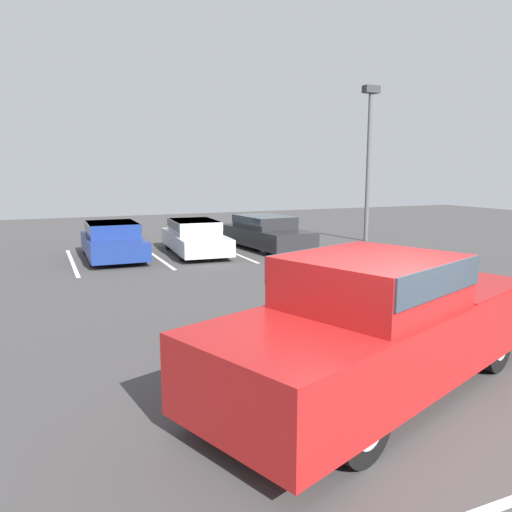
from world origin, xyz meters
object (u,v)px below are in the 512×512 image
(pickup_truck, at_px, (382,322))
(parked_sedan_a, at_px, (113,239))
(parked_sedan_b, at_px, (195,236))
(light_post, at_px, (369,148))
(parked_sedan_c, at_px, (265,231))

(pickup_truck, height_order, parked_sedan_a, pickup_truck)
(parked_sedan_a, distance_m, parked_sedan_b, 2.90)
(parked_sedan_a, height_order, parked_sedan_b, parked_sedan_a)
(pickup_truck, height_order, light_post, light_post)
(pickup_truck, distance_m, parked_sedan_b, 12.20)
(parked_sedan_c, bearing_deg, pickup_truck, -22.62)
(parked_sedan_b, relative_size, parked_sedan_c, 0.97)
(light_post, bearing_deg, parked_sedan_a, -179.06)
(parked_sedan_a, xyz_separation_m, parked_sedan_c, (5.74, -0.10, 0.02))
(parked_sedan_b, bearing_deg, pickup_truck, -0.80)
(parked_sedan_b, xyz_separation_m, parked_sedan_c, (2.84, -0.00, 0.03))
(pickup_truck, xyz_separation_m, light_post, (8.76, 12.44, 3.02))
(pickup_truck, height_order, parked_sedan_c, pickup_truck)
(parked_sedan_b, bearing_deg, light_post, 95.80)
(pickup_truck, bearing_deg, parked_sedan_c, 52.07)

